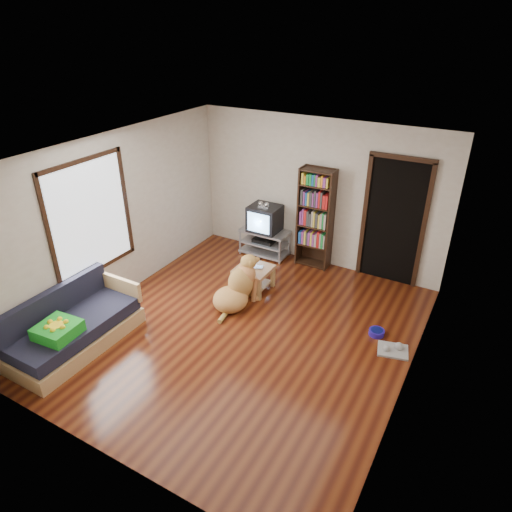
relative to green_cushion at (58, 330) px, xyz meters
The scene contains 18 objects.
ground 2.50m from the green_cushion, 44.31° to the left, with size 5.00×5.00×0.00m, color #5E2710.
ceiling 3.22m from the green_cushion, 44.31° to the left, with size 5.00×5.00×0.00m, color white.
wall_back 4.63m from the green_cushion, 67.42° to the left, with size 4.50×4.50×0.00m, color beige.
wall_front 2.08m from the green_cushion, 24.35° to the right, with size 4.50×4.50×0.00m, color beige.
wall_left 1.95m from the green_cushion, 106.32° to the left, with size 5.00×5.00×0.00m, color beige.
wall_right 4.42m from the green_cushion, 23.12° to the left, with size 5.00×5.00×0.00m, color beige.
green_cushion is the anchor object (origin of this frame).
laptop 3.03m from the green_cushion, 64.84° to the left, with size 0.31×0.20×0.02m, color silver.
dog_bowl 4.31m from the green_cushion, 36.85° to the left, with size 0.22×0.22×0.08m, color #251595.
grey_rag 4.42m from the green_cushion, 31.89° to the left, with size 0.40×0.32×0.03m, color #969696.
window 1.64m from the green_cushion, 111.83° to the left, with size 0.03×1.46×1.70m.
doorway 5.25m from the green_cushion, 53.49° to the left, with size 1.03×0.05×2.19m.
tv_stand 4.05m from the green_cushion, 77.88° to the left, with size 0.90×0.45×0.50m.
crt_tv 4.08m from the green_cushion, 77.94° to the left, with size 0.55×0.52×0.58m.
bookshelf 4.46m from the green_cushion, 66.05° to the left, with size 0.60×0.30×1.80m.
sofa 0.42m from the green_cushion, 110.74° to the left, with size 0.80×1.80×0.80m.
coffee_table 3.07m from the green_cushion, 65.08° to the left, with size 0.55×0.55×0.40m.
dog 2.61m from the green_cushion, 59.86° to the left, with size 0.68×1.02×0.84m.
Camera 1 is at (2.75, -4.54, 4.05)m, focal length 32.00 mm.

